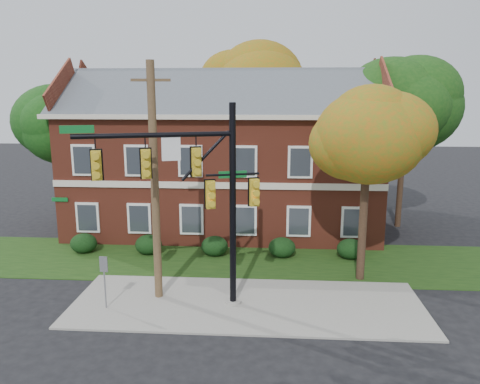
# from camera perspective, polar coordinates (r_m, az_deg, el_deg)

# --- Properties ---
(ground) EXTENTS (120.00, 120.00, 0.00)m
(ground) POSITION_cam_1_polar(r_m,az_deg,el_deg) (18.40, 0.71, -14.94)
(ground) COLOR black
(ground) RESTS_ON ground
(sidewalk) EXTENTS (14.00, 5.00, 0.08)m
(sidewalk) POSITION_cam_1_polar(r_m,az_deg,el_deg) (19.28, 0.88, -13.49)
(sidewalk) COLOR gray
(sidewalk) RESTS_ON ground
(grass_strip) EXTENTS (30.00, 6.00, 0.04)m
(grass_strip) POSITION_cam_1_polar(r_m,az_deg,el_deg) (23.89, 1.51, -8.39)
(grass_strip) COLOR #193811
(grass_strip) RESTS_ON ground
(apartment_building) EXTENTS (18.80, 8.80, 9.74)m
(apartment_building) POSITION_cam_1_polar(r_m,az_deg,el_deg) (28.68, -1.95, 5.27)
(apartment_building) COLOR maroon
(apartment_building) RESTS_ON ground
(hedge_far_left) EXTENTS (1.40, 1.26, 1.05)m
(hedge_far_left) POSITION_cam_1_polar(r_m,az_deg,el_deg) (26.30, -18.52, -5.94)
(hedge_far_left) COLOR black
(hedge_far_left) RESTS_ON ground
(hedge_left) EXTENTS (1.40, 1.26, 1.05)m
(hedge_left) POSITION_cam_1_polar(r_m,az_deg,el_deg) (25.19, -11.09, -6.31)
(hedge_left) COLOR black
(hedge_left) RESTS_ON ground
(hedge_center) EXTENTS (1.40, 1.26, 1.05)m
(hedge_center) POSITION_cam_1_polar(r_m,az_deg,el_deg) (24.54, -3.12, -6.60)
(hedge_center) COLOR black
(hedge_center) RESTS_ON ground
(hedge_right) EXTENTS (1.40, 1.26, 1.05)m
(hedge_right) POSITION_cam_1_polar(r_m,az_deg,el_deg) (24.38, 5.14, -6.76)
(hedge_right) COLOR black
(hedge_right) RESTS_ON ground
(hedge_far_right) EXTENTS (1.40, 1.26, 1.05)m
(hedge_far_right) POSITION_cam_1_polar(r_m,az_deg,el_deg) (24.71, 13.33, -6.78)
(hedge_far_right) COLOR black
(hedge_far_right) RESTS_ON ground
(tree_near_right) EXTENTS (4.50, 4.25, 8.58)m
(tree_near_right) POSITION_cam_1_polar(r_m,az_deg,el_deg) (20.78, 16.02, 6.93)
(tree_near_right) COLOR black
(tree_near_right) RESTS_ON ground
(tree_left_rear) EXTENTS (5.40, 5.10, 8.88)m
(tree_left_rear) POSITION_cam_1_polar(r_m,az_deg,el_deg) (30.05, -21.19, 8.02)
(tree_left_rear) COLOR black
(tree_left_rear) RESTS_ON ground
(tree_right_rear) EXTENTS (6.30, 5.95, 10.62)m
(tree_right_rear) POSITION_cam_1_polar(r_m,az_deg,el_deg) (30.39, 20.34, 10.85)
(tree_right_rear) COLOR black
(tree_right_rear) RESTS_ON ground
(tree_far_rear) EXTENTS (6.84, 6.46, 11.52)m
(tree_far_rear) POSITION_cam_1_polar(r_m,az_deg,el_deg) (36.22, 1.45, 12.77)
(tree_far_rear) COLOR black
(tree_far_rear) RESTS_ON ground
(traffic_signal) EXTENTS (6.90, 2.31, 8.00)m
(traffic_signal) POSITION_cam_1_polar(r_m,az_deg,el_deg) (17.50, -5.50, 0.83)
(traffic_signal) COLOR gray
(traffic_signal) RESTS_ON ground
(utility_pole) EXTENTS (1.48, 0.36, 9.55)m
(utility_pole) POSITION_cam_1_polar(r_m,az_deg,el_deg) (18.71, -10.36, 1.04)
(utility_pole) COLOR #4F3C25
(utility_pole) RESTS_ON ground
(sign_post) EXTENTS (0.32, 0.07, 2.19)m
(sign_post) POSITION_cam_1_polar(r_m,az_deg,el_deg) (19.06, -16.23, -9.56)
(sign_post) COLOR slate
(sign_post) RESTS_ON ground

